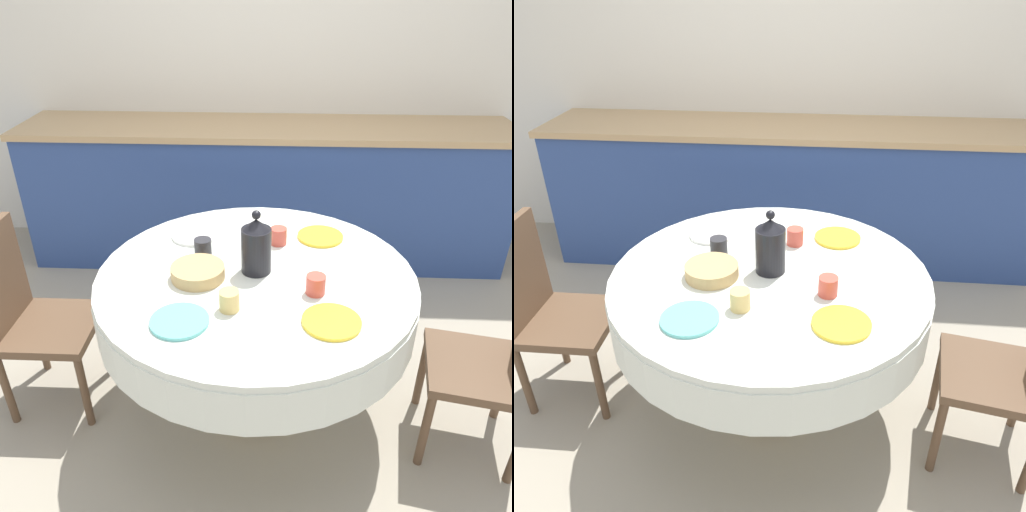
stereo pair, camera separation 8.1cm
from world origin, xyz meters
The scene contains 16 objects.
ground_plane centered at (0.00, 0.00, 0.00)m, with size 12.00×12.00×0.00m, color #9E937F.
wall_back centered at (0.00, 1.81, 1.30)m, with size 7.00×0.05×2.60m.
kitchen_counter centered at (0.00, 1.47, 0.48)m, with size 3.24×0.64×0.95m.
dining_table centered at (0.00, 0.00, 0.61)m, with size 1.33×1.33×0.73m.
chair_left centered at (0.99, -0.20, 0.49)m, with size 0.47×0.47×0.90m.
chair_right centered at (-1.01, -0.01, 0.49)m, with size 0.40×0.40×0.90m.
plate_near_left centered at (-0.26, -0.35, 0.74)m, with size 0.21×0.21×0.01m, color #60BCB7.
cup_near_left centered at (-0.09, -0.26, 0.77)m, with size 0.08×0.08×0.08m, color #DBB766.
plate_near_right centered at (0.29, -0.33, 0.74)m, with size 0.21×0.21×0.01m, color yellow.
cup_near_right centered at (0.24, -0.14, 0.77)m, with size 0.08×0.08×0.08m, color #CC4C3D.
plate_far_left centered at (-0.31, 0.31, 0.74)m, with size 0.21×0.21×0.01m, color white.
cup_far_left centered at (-0.24, 0.14, 0.77)m, with size 0.08×0.08×0.08m, color #28282D.
plate_far_right centered at (0.29, 0.33, 0.74)m, with size 0.21×0.21×0.01m, color yellow.
cup_far_right centered at (0.09, 0.26, 0.77)m, with size 0.08×0.08×0.08m, color #CC4C3D.
coffee_carafe centered at (0.00, 0.02, 0.85)m, with size 0.12×0.12×0.28m.
bread_basket centered at (-0.23, -0.05, 0.75)m, with size 0.22×0.22×0.05m, color tan.
Camera 2 is at (0.17, -1.75, 1.82)m, focal length 35.00 mm.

